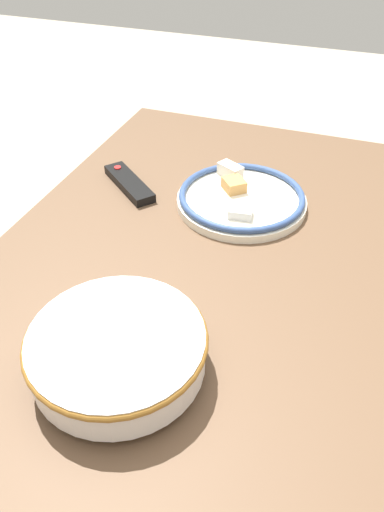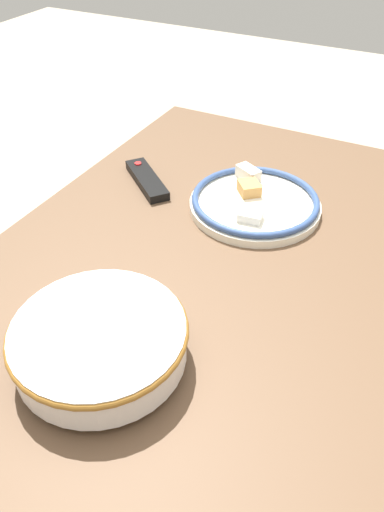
# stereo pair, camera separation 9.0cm
# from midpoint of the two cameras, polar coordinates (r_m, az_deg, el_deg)

# --- Properties ---
(ground_plane) EXTENTS (8.00, 8.00, 0.00)m
(ground_plane) POSITION_cam_midpoint_polar(r_m,az_deg,el_deg) (1.51, 7.07, -24.90)
(ground_plane) COLOR #B7A88E
(dining_table) EXTENTS (1.29, 1.06, 0.74)m
(dining_table) POSITION_cam_midpoint_polar(r_m,az_deg,el_deg) (0.96, 10.18, -7.15)
(dining_table) COLOR brown
(dining_table) RESTS_ON ground_plane
(noodle_bowl) EXTENTS (0.27, 0.27, 0.07)m
(noodle_bowl) POSITION_cam_midpoint_polar(r_m,az_deg,el_deg) (0.75, -7.09, -9.83)
(noodle_bowl) COLOR silver
(noodle_bowl) RESTS_ON dining_table
(food_plate) EXTENTS (0.28, 0.28, 0.05)m
(food_plate) POSITION_cam_midpoint_polar(r_m,az_deg,el_deg) (1.10, 9.53, 6.01)
(food_plate) COLOR silver
(food_plate) RESTS_ON dining_table
(tv_remote) EXTENTS (0.15, 0.17, 0.02)m
(tv_remote) POSITION_cam_midpoint_polar(r_m,az_deg,el_deg) (1.18, -2.99, 8.63)
(tv_remote) COLOR black
(tv_remote) RESTS_ON dining_table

